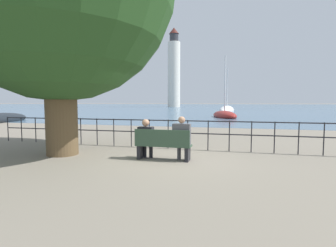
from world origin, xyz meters
The scene contains 9 objects.
ground_plane centered at (0.00, 0.00, 0.00)m, with size 1000.00×1000.00×0.00m, color gray.
harbor_water centered at (0.00, 160.29, 0.00)m, with size 600.00×300.00×0.01m.
park_bench centered at (0.00, -0.06, 0.43)m, with size 1.63×0.45×0.90m.
seated_person_left centered at (-0.54, 0.01, 0.66)m, with size 0.44×0.35×1.18m.
seated_person_right centered at (0.54, 0.01, 0.70)m, with size 0.50×0.35×1.27m.
promenade_railing centered at (0.00, 1.86, 0.69)m, with size 15.23×0.04×1.05m.
sailboat_0 centered at (0.28, 36.39, 0.35)m, with size 2.97×8.84×7.68m.
sailboat_3 centered at (0.58, 22.82, 0.25)m, with size 3.90×6.33×7.18m.
harbor_lighthouse centered at (-21.85, 90.35, 13.84)m, with size 4.68×4.68×29.75m.
Camera 1 is at (2.09, -7.27, 1.66)m, focal length 28.00 mm.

